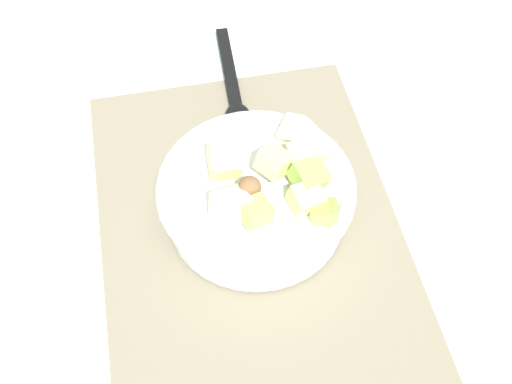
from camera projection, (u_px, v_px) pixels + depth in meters
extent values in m
plane|color=silver|center=(249.00, 225.00, 0.81)|extent=(2.40, 2.40, 0.00)
cube|color=#756B56|center=(249.00, 224.00, 0.81)|extent=(0.51, 0.37, 0.01)
cylinder|color=white|center=(256.00, 200.00, 0.79)|extent=(0.22, 0.22, 0.06)
torus|color=white|center=(256.00, 186.00, 0.77)|extent=(0.24, 0.24, 0.02)
cube|color=#E5D684|center=(274.00, 162.00, 0.75)|extent=(0.05, 0.05, 0.04)
cube|color=beige|center=(231.00, 206.00, 0.72)|extent=(0.05, 0.05, 0.05)
cube|color=#8CB74C|center=(309.00, 175.00, 0.75)|extent=(0.05, 0.05, 0.04)
cube|color=#8CB74C|center=(325.00, 213.00, 0.74)|extent=(0.04, 0.04, 0.03)
cube|color=beige|center=(302.00, 160.00, 0.77)|extent=(0.05, 0.04, 0.04)
cube|color=#E5D684|center=(224.00, 160.00, 0.76)|extent=(0.05, 0.04, 0.04)
cube|color=beige|center=(320.00, 166.00, 0.77)|extent=(0.04, 0.04, 0.04)
cube|color=#E5D684|center=(306.00, 199.00, 0.74)|extent=(0.04, 0.04, 0.04)
sphere|color=brown|center=(253.00, 187.00, 0.73)|extent=(0.04, 0.04, 0.04)
cube|color=beige|center=(296.00, 132.00, 0.80)|extent=(0.05, 0.05, 0.05)
cube|color=#9EC656|center=(257.00, 211.00, 0.72)|extent=(0.04, 0.04, 0.03)
ellipsoid|color=black|center=(238.00, 118.00, 0.90)|extent=(0.06, 0.04, 0.01)
cube|color=black|center=(229.00, 68.00, 0.96)|extent=(0.17, 0.03, 0.01)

